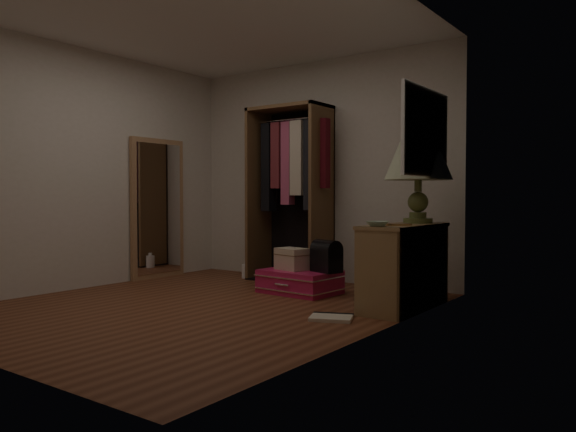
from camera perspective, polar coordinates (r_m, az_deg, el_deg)
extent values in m
plane|color=#5F2F1B|center=(5.22, -8.92, -9.05)|extent=(4.00, 4.00, 0.00)
cube|color=beige|center=(6.70, 3.18, 4.59)|extent=(3.50, 0.02, 2.60)
cube|color=beige|center=(4.09, 8.79, 6.22)|extent=(0.02, 4.00, 2.60)
cube|color=beige|center=(6.48, -20.10, 4.56)|extent=(0.02, 4.00, 2.60)
cube|color=white|center=(5.36, -9.08, 19.36)|extent=(3.50, 4.00, 0.01)
cube|color=white|center=(5.03, 13.82, 8.25)|extent=(0.03, 0.96, 0.76)
cube|color=black|center=(5.03, 13.81, 8.25)|extent=(0.03, 0.90, 0.70)
cube|color=silver|center=(5.01, 13.60, 4.71)|extent=(0.01, 0.88, 0.02)
cube|color=silver|center=(5.02, 13.61, 5.59)|extent=(0.01, 0.88, 0.02)
cube|color=silver|center=(5.02, 13.62, 6.48)|extent=(0.01, 0.88, 0.02)
cube|color=silver|center=(5.03, 13.63, 7.36)|extent=(0.01, 0.88, 0.02)
cube|color=silver|center=(5.04, 13.63, 8.24)|extent=(0.01, 0.88, 0.02)
cube|color=silver|center=(5.05, 13.64, 9.12)|extent=(0.01, 0.88, 0.02)
cube|color=silver|center=(5.06, 13.65, 9.99)|extent=(0.01, 0.88, 0.02)
cube|color=silver|center=(5.07, 13.65, 10.86)|extent=(0.01, 0.88, 0.02)
cube|color=silver|center=(5.08, 13.66, 11.73)|extent=(0.01, 0.88, 0.02)
cube|color=olive|center=(4.63, 9.02, -5.74)|extent=(0.40, 0.03, 0.75)
cube|color=olive|center=(5.60, 13.97, -4.44)|extent=(0.40, 0.03, 0.75)
cube|color=olive|center=(5.16, 11.71, -8.51)|extent=(0.40, 1.04, 0.03)
cube|color=olive|center=(5.09, 11.75, -2.86)|extent=(0.40, 1.04, 0.03)
cube|color=olive|center=(5.08, 11.76, -1.00)|extent=(0.42, 1.12, 0.03)
cube|color=brown|center=(5.04, 13.71, -5.15)|extent=(0.02, 1.10, 0.75)
cube|color=olive|center=(5.39, 13.08, -1.80)|extent=(0.36, 0.38, 0.13)
cube|color=gray|center=(4.75, 8.65, -7.71)|extent=(0.20, 0.05, 0.25)
cube|color=#4C3833|center=(4.80, 8.75, -7.30)|extent=(0.17, 0.04, 0.30)
cube|color=#B7AD99|center=(4.84, 9.20, -7.62)|extent=(0.21, 0.03, 0.23)
cube|color=brown|center=(4.87, 9.43, -7.34)|extent=(0.21, 0.04, 0.27)
cube|color=#3F4C59|center=(4.92, 9.73, -7.10)|extent=(0.21, 0.04, 0.29)
cube|color=gray|center=(4.96, 9.97, -7.18)|extent=(0.21, 0.03, 0.27)
cube|color=#59594C|center=(5.01, 10.17, -7.26)|extent=(0.20, 0.03, 0.24)
cube|color=#B2724C|center=(5.06, 10.31, -7.07)|extent=(0.18, 0.05, 0.26)
cube|color=beige|center=(5.11, 10.54, -7.00)|extent=(0.17, 0.04, 0.25)
cube|color=#332D38|center=(5.16, 10.71, -6.94)|extent=(0.16, 0.03, 0.25)
cube|color=gray|center=(5.18, 10.98, -6.51)|extent=(0.18, 0.03, 0.32)
cube|color=#4C3833|center=(5.23, 11.13, -6.95)|extent=(0.17, 0.04, 0.22)
cube|color=#B7AD99|center=(5.28, 11.34, -6.62)|extent=(0.16, 0.05, 0.27)
cube|color=brown|center=(5.33, 11.72, -6.74)|extent=(0.18, 0.05, 0.23)
cube|color=#3F4C59|center=(5.37, 11.91, -6.24)|extent=(0.18, 0.04, 0.31)
cube|color=gray|center=(5.43, 12.04, -6.25)|extent=(0.15, 0.04, 0.30)
cube|color=#59594C|center=(5.47, 12.45, -6.17)|extent=(0.19, 0.04, 0.30)
cube|color=#B2724C|center=(5.52, 12.62, -6.42)|extent=(0.18, 0.04, 0.24)
cube|color=beige|center=(5.55, 12.76, -6.01)|extent=(0.18, 0.03, 0.31)
cube|color=brown|center=(6.89, -2.95, 2.23)|extent=(0.04, 0.50, 2.05)
cube|color=brown|center=(6.36, 3.47, 2.25)|extent=(0.04, 0.50, 2.05)
cube|color=brown|center=(6.69, 0.13, 10.87)|extent=(0.95, 0.50, 0.04)
cube|color=black|center=(6.81, 1.29, 2.23)|extent=(0.95, 0.02, 2.05)
cube|color=black|center=(6.69, 0.13, -6.49)|extent=(0.95, 0.50, 0.02)
cylinder|color=white|center=(6.68, 0.13, 9.77)|extent=(0.87, 0.02, 0.02)
cube|color=black|center=(6.78, -1.99, 4.94)|extent=(0.12, 0.14, 1.05)
cube|color=maroon|center=(6.70, -1.02, 6.14)|extent=(0.12, 0.14, 0.78)
cube|color=#BF4C72|center=(6.61, -0.03, 5.36)|extent=(0.12, 0.12, 0.97)
cube|color=beige|center=(6.53, 1.11, 5.89)|extent=(0.16, 0.15, 0.86)
cube|color=black|center=(6.43, 2.32, 5.19)|extent=(0.13, 0.11, 1.03)
cube|color=#590F19|center=(6.35, 3.52, 6.35)|extent=(0.15, 0.11, 0.78)
cube|color=#A3764F|center=(7.05, -13.10, 0.75)|extent=(0.05, 0.80, 1.70)
cube|color=white|center=(7.03, -12.95, 0.75)|extent=(0.01, 0.68, 1.58)
cube|color=#C6184F|center=(5.83, 1.20, -6.67)|extent=(0.79, 0.59, 0.24)
cube|color=white|center=(5.84, 1.20, -7.30)|extent=(0.82, 0.62, 0.01)
cube|color=white|center=(5.82, 1.20, -6.04)|extent=(0.82, 0.62, 0.01)
cylinder|color=white|center=(5.61, -0.61, -7.00)|extent=(0.17, 0.03, 0.02)
cube|color=#C0B192|center=(5.83, 0.41, -4.38)|extent=(0.37, 0.30, 0.22)
cube|color=brown|center=(5.82, 0.41, -3.93)|extent=(0.38, 0.30, 0.01)
cylinder|color=white|center=(5.81, 0.41, -3.20)|extent=(0.09, 0.04, 0.01)
cube|color=black|center=(5.67, 3.92, -4.55)|extent=(0.35, 0.28, 0.23)
cylinder|color=black|center=(5.65, 3.93, -3.40)|extent=(0.35, 0.28, 0.19)
cylinder|color=#515B2C|center=(5.35, 13.05, -0.46)|extent=(0.35, 0.35, 0.04)
cylinder|color=#515B2C|center=(5.35, 13.06, 0.08)|extent=(0.20, 0.20, 0.06)
sphere|color=#515B2C|center=(5.35, 13.07, 1.39)|extent=(0.25, 0.25, 0.19)
cylinder|color=#515B2C|center=(5.35, 13.08, 3.01)|extent=(0.09, 0.09, 0.11)
cone|color=beige|center=(5.36, 13.10, 5.63)|extent=(0.81, 0.81, 0.38)
cone|color=white|center=(5.36, 13.10, 5.63)|extent=(0.72, 0.72, 0.36)
cylinder|color=#9E703D|center=(4.93, 10.98, -0.83)|extent=(0.33, 0.33, 0.01)
imported|color=#A7C8AE|center=(4.71, 9.08, -0.78)|extent=(0.19, 0.19, 0.04)
cylinder|color=white|center=(6.90, -4.23, -5.62)|extent=(0.15, 0.15, 0.17)
cylinder|color=white|center=(6.88, -4.24, -4.78)|extent=(0.06, 0.06, 0.04)
cube|color=beige|center=(4.64, 4.43, -10.25)|extent=(0.41, 0.38, 0.03)
cube|color=black|center=(4.75, 4.64, -9.97)|extent=(0.33, 0.17, 0.03)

